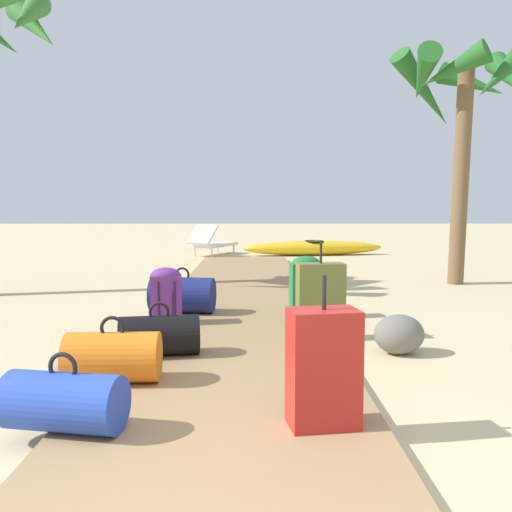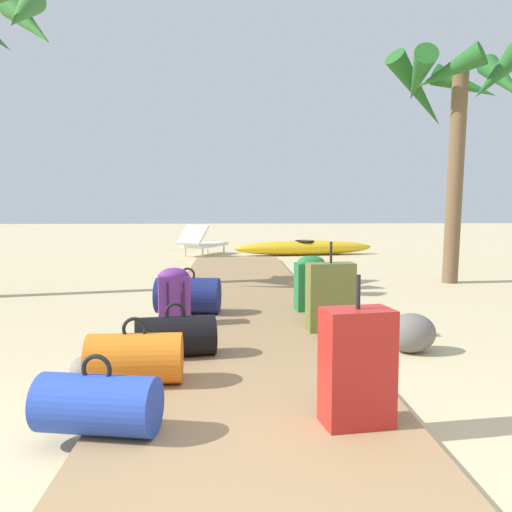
% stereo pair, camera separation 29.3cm
% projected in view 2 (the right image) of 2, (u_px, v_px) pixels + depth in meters
% --- Properties ---
extents(ground_plane, '(60.00, 60.00, 0.00)m').
position_uv_depth(ground_plane, '(243.00, 319.00, 6.02)').
color(ground_plane, '#CCB789').
extents(boardwalk, '(1.80, 10.34, 0.08)m').
position_uv_depth(boardwalk, '(241.00, 299.00, 7.04)').
color(boardwalk, '#9E7A51').
rests_on(boardwalk, ground).
extents(suitcase_olive, '(0.45, 0.25, 0.84)m').
position_uv_depth(suitcase_olive, '(330.00, 297.00, 5.08)').
color(suitcase_olive, olive).
rests_on(suitcase_olive, boardwalk).
extents(duffel_bag_black, '(0.66, 0.41, 0.43)m').
position_uv_depth(duffel_bag_black, '(176.00, 336.00, 4.23)').
color(duffel_bag_black, black).
rests_on(duffel_bag_black, boardwalk).
extents(duffel_bag_orange, '(0.63, 0.35, 0.45)m').
position_uv_depth(duffel_bag_orange, '(135.00, 358.00, 3.58)').
color(duffel_bag_orange, orange).
rests_on(duffel_bag_orange, boardwalk).
extents(duffel_bag_navy, '(0.73, 0.47, 0.50)m').
position_uv_depth(duffel_bag_navy, '(188.00, 295.00, 5.90)').
color(duffel_bag_navy, navy).
rests_on(duffel_bag_navy, boardwalk).
extents(suitcase_red, '(0.40, 0.29, 0.81)m').
position_uv_depth(suitcase_red, '(357.00, 367.00, 2.90)').
color(suitcase_red, red).
rests_on(suitcase_red, boardwalk).
extents(backpack_purple, '(0.34, 0.30, 0.56)m').
position_uv_depth(backpack_purple, '(174.00, 295.00, 5.35)').
color(backpack_purple, '#6B2D84').
rests_on(backpack_purple, boardwalk).
extents(backpack_green, '(0.36, 0.28, 0.62)m').
position_uv_depth(backpack_green, '(311.00, 282.00, 6.05)').
color(backpack_green, '#237538').
rests_on(backpack_green, boardwalk).
extents(duffel_bag_blue, '(0.66, 0.42, 0.42)m').
position_uv_depth(duffel_bag_blue, '(98.00, 404.00, 2.80)').
color(duffel_bag_blue, '#2847B7').
rests_on(duffel_bag_blue, boardwalk).
extents(palm_tree_near_right, '(2.08, 2.22, 3.77)m').
position_uv_depth(palm_tree_near_right, '(458.00, 98.00, 8.48)').
color(palm_tree_near_right, brown).
rests_on(palm_tree_near_right, ground).
extents(lounge_chair, '(1.23, 1.67, 0.77)m').
position_uv_depth(lounge_chair, '(202.00, 242.00, 13.40)').
color(lounge_chair, white).
rests_on(lounge_chair, ground).
extents(kayak, '(3.57, 1.10, 0.37)m').
position_uv_depth(kayak, '(304.00, 248.00, 13.55)').
color(kayak, gold).
rests_on(kayak, ground).
extents(rock_left_far, '(0.24, 0.31, 0.17)m').
position_uv_depth(rock_left_far, '(87.00, 367.00, 3.93)').
color(rock_left_far, gray).
rests_on(rock_left_far, ground).
extents(rock_right_mid, '(0.53, 0.54, 0.27)m').
position_uv_depth(rock_right_mid, '(319.00, 271.00, 9.18)').
color(rock_right_mid, gray).
rests_on(rock_right_mid, ground).
extents(rock_right_near, '(0.48, 0.41, 0.34)m').
position_uv_depth(rock_right_near, '(411.00, 333.00, 4.63)').
color(rock_right_near, slate).
rests_on(rock_right_near, ground).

